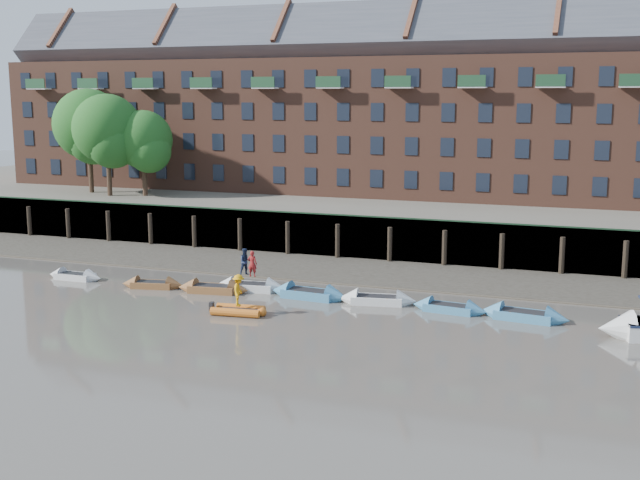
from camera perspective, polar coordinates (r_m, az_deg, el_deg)
The scene contains 19 objects.
ground at distance 39.42m, azimuth -6.28°, elevation -7.50°, with size 220.00×220.00×0.00m, color #5A544D.
foreshore at distance 55.56m, azimuth 1.95°, elevation -2.20°, with size 110.00×8.00×0.50m, color #3D382F.
mud_band at distance 52.42m, azimuth 0.80°, elevation -2.96°, with size 110.00×1.60×0.10m, color #4C4336.
river_wall at distance 59.35m, azimuth 3.28°, elevation 0.16°, with size 110.00×1.23×3.30m.
bank_terrace at distance 72.33m, azimuth 6.40°, elevation 1.94°, with size 110.00×28.00×3.20m, color #5E594D.
apartment_terrace at distance 72.56m, azimuth 6.77°, elevation 10.85°, with size 80.60×15.56×20.98m.
tree_cluster at distance 74.30m, azimuth -14.93°, elevation 7.62°, with size 11.76×7.74×9.40m.
rowboat_0 at distance 55.36m, azimuth -17.03°, elevation -2.48°, with size 4.02×1.17×1.16m.
rowboat_1 at distance 51.74m, azimuth -11.80°, elevation -3.12°, with size 4.18×1.95×1.17m.
rowboat_2 at distance 49.89m, azimuth -7.62°, elevation -3.46°, with size 4.66×1.91×1.31m.
rowboat_3 at distance 50.11m, azimuth -4.98°, elevation -3.34°, with size 4.75×1.92×1.34m.
rowboat_4 at distance 48.09m, azimuth -0.77°, elevation -3.85°, with size 5.08×1.82×1.45m.
rowboat_5 at distance 46.93m, azimuth 4.08°, elevation -4.26°, with size 4.77×2.11×1.34m.
rowboat_6 at distance 45.67m, azimuth 9.18°, elevation -4.80°, with size 4.38×1.69×1.24m.
rowboat_7 at distance 44.89m, azimuth 14.30°, elevation -5.22°, with size 4.93×1.94×1.39m.
rib_tender at distance 44.78m, azimuth -5.70°, elevation -5.01°, with size 3.11×1.73×0.53m.
person_rower_a at distance 49.74m, azimuth -4.84°, elevation -1.69°, with size 0.59×0.39×1.63m, color maroon.
person_rower_b at distance 50.20m, azimuth -5.31°, elevation -1.55°, with size 0.82×0.64×1.70m, color #19233F.
person_rib_crew at distance 44.47m, azimuth -5.81°, elevation -3.58°, with size 1.15×0.66×1.78m, color orange.
Camera 1 is at (16.80, -33.59, 11.97)m, focal length 45.00 mm.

